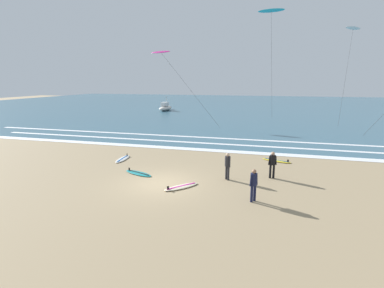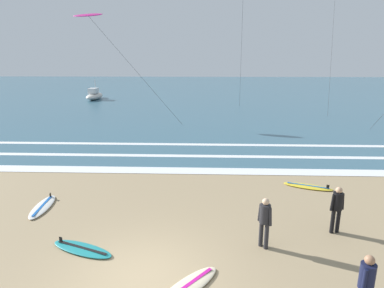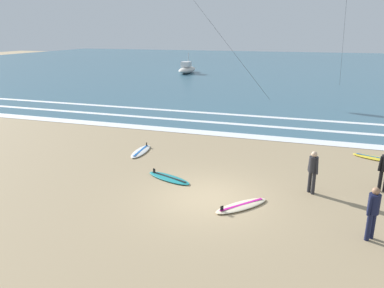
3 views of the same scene
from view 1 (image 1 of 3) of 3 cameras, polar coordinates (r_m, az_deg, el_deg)
name	(u,v)px [view 1 (image 1 of 3)]	position (r m, az deg, el deg)	size (l,w,h in m)	color
ground_plane	(162,183)	(16.58, -5.86, -7.66)	(160.00, 160.00, 0.00)	#9E8763
ocean_surface	(246,106)	(68.03, 10.40, 7.37)	(140.00, 90.00, 0.01)	#386075
wave_foam_shoreline	(178,148)	(24.79, -2.77, -0.83)	(41.98, 0.99, 0.01)	white
wave_foam_mid_break	(191,142)	(27.11, -0.28, 0.33)	(41.11, 0.51, 0.01)	white
wave_foam_outer_break	(210,138)	(29.35, 3.61, 1.23)	(51.31, 0.53, 0.01)	white
surfer_right_near	(272,162)	(17.71, 15.43, -3.49)	(0.51, 0.32, 1.60)	black
surfer_left_far	(228,164)	(16.93, 6.95, -3.85)	(0.41, 0.44, 1.60)	#232328
surfer_foreground_main	(254,182)	(14.14, 11.95, -7.33)	(0.40, 0.44, 1.60)	#141938
surfboard_left_pile	(181,187)	(15.89, -2.11, -8.32)	(1.82, 1.99, 0.25)	beige
surfboard_foreground_flat	(138,173)	(18.39, -10.42, -5.62)	(2.18, 1.32, 0.25)	teal
surfboard_right_spare	(277,161)	(21.72, 16.17, -3.12)	(2.17, 1.33, 0.25)	yellow
surfboard_near_water	(123,159)	(21.90, -13.37, -2.84)	(0.76, 2.14, 0.25)	silver
kite_cyan_low_near	(271,12)	(40.19, 15.20, 23.67)	(3.28, 7.95, 14.15)	#23A8C6
kite_white_high_left	(353,29)	(48.21, 28.93, 19.10)	(3.43, 8.36, 12.85)	white
kite_magenta_mid_center	(161,52)	(40.34, -6.10, 17.34)	(10.10, 3.29, 9.50)	#CC2384
offshore_boat	(165,108)	(56.30, -5.21, 7.08)	(1.75, 5.22, 2.70)	beige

